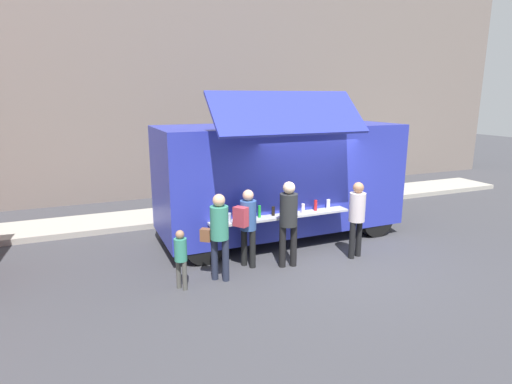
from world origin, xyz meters
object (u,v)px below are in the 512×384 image
at_px(child_near_queue, 181,254).
at_px(customer_extra_browsing, 357,213).
at_px(customer_front_ordering, 289,217).
at_px(customer_rear_waiting, 219,230).
at_px(trash_bin, 347,187).
at_px(food_truck_main, 280,177).
at_px(customer_mid_with_backpack, 247,221).

bearing_deg(child_near_queue, customer_extra_browsing, -33.10).
xyz_separation_m(customer_front_ordering, child_near_queue, (-2.27, -0.19, -0.40)).
bearing_deg(child_near_queue, customer_rear_waiting, -26.21).
relative_size(trash_bin, customer_extra_browsing, 0.59).
relative_size(food_truck_main, customer_mid_with_backpack, 3.62).
distance_m(food_truck_main, customer_extra_browsing, 2.17).
xyz_separation_m(food_truck_main, trash_bin, (3.64, 2.32, -1.03)).
height_order(food_truck_main, customer_extra_browsing, food_truck_main).
relative_size(trash_bin, customer_mid_with_backpack, 0.61).
relative_size(trash_bin, customer_rear_waiting, 0.59).
bearing_deg(customer_rear_waiting, customer_extra_browsing, -52.50).
relative_size(customer_mid_with_backpack, child_near_queue, 1.45).
bearing_deg(food_truck_main, trash_bin, 31.67).
height_order(food_truck_main, customer_mid_with_backpack, food_truck_main).
relative_size(customer_mid_with_backpack, customer_rear_waiting, 0.96).
bearing_deg(customer_mid_with_backpack, food_truck_main, 12.04).
bearing_deg(customer_mid_with_backpack, child_near_queue, 164.47).
height_order(trash_bin, child_near_queue, child_near_queue).
bearing_deg(food_truck_main, customer_extra_browsing, -64.95).
bearing_deg(trash_bin, child_near_queue, -146.84).
distance_m(trash_bin, customer_front_ordering, 5.98).
bearing_deg(trash_bin, customer_mid_with_backpack, -143.19).
bearing_deg(customer_rear_waiting, customer_front_ordering, -48.84).
bearing_deg(customer_front_ordering, customer_extra_browsing, -83.68).
bearing_deg(customer_extra_browsing, food_truck_main, 10.52).
xyz_separation_m(trash_bin, customer_rear_waiting, (-5.81, -4.19, 0.51)).
height_order(food_truck_main, child_near_queue, food_truck_main).
height_order(customer_rear_waiting, customer_extra_browsing, customer_rear_waiting).
xyz_separation_m(customer_front_ordering, customer_extra_browsing, (1.59, -0.11, -0.07)).
xyz_separation_m(customer_extra_browsing, child_near_queue, (-3.86, -0.07, -0.33)).
distance_m(customer_mid_with_backpack, child_near_queue, 1.58).
height_order(trash_bin, customer_front_ordering, customer_front_ordering).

